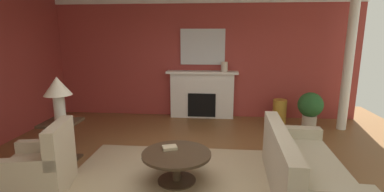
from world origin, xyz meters
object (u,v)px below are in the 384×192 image
object	(u,v)px
fireplace	(202,96)
vase_mantel_right	(224,67)
mantel_mirror	(203,47)
side_table	(63,139)
potted_plant	(310,107)
coffee_table	(177,160)
armchair_near_window	(41,169)
sofa	(302,172)
vase_tall_corner	(279,111)
table_lamp	(58,91)

from	to	relation	value
fireplace	vase_mantel_right	distance (m)	0.93
mantel_mirror	side_table	bearing A→B (deg)	-126.11
side_table	potted_plant	world-z (taller)	potted_plant
coffee_table	armchair_near_window	bearing A→B (deg)	-167.92
sofa	fireplace	bearing A→B (deg)	114.14
vase_mantel_right	potted_plant	distance (m)	2.20
mantel_mirror	vase_mantel_right	distance (m)	0.75
mantel_mirror	sofa	bearing A→B (deg)	-66.58
sofa	vase_tall_corner	world-z (taller)	sofa
vase_mantel_right	vase_tall_corner	xyz separation A→B (m)	(1.35, -0.25, -1.04)
vase_mantel_right	potted_plant	world-z (taller)	vase_mantel_right
table_lamp	potted_plant	size ratio (longest dim) A/B	0.90
potted_plant	fireplace	bearing A→B (deg)	165.40
sofa	table_lamp	size ratio (longest dim) A/B	2.85
vase_tall_corner	potted_plant	bearing A→B (deg)	-30.36
armchair_near_window	side_table	size ratio (longest dim) A/B	1.36
table_lamp	sofa	bearing A→B (deg)	-9.60
armchair_near_window	potted_plant	size ratio (longest dim) A/B	1.14
vase_tall_corner	vase_mantel_right	bearing A→B (deg)	169.50
mantel_mirror	vase_mantel_right	xyz separation A→B (m)	(0.55, -0.17, -0.48)
vase_mantel_right	mantel_mirror	bearing A→B (deg)	162.82
coffee_table	potted_plant	size ratio (longest dim) A/B	1.20
fireplace	table_lamp	xyz separation A→B (m)	(-2.17, -2.86, 0.65)
mantel_mirror	side_table	xyz separation A→B (m)	(-2.17, -2.98, -1.40)
side_table	table_lamp	size ratio (longest dim) A/B	0.93
fireplace	table_lamp	world-z (taller)	table_lamp
fireplace	sofa	size ratio (longest dim) A/B	0.84
sofa	mantel_mirror	bearing A→B (deg)	113.42
side_table	vase_tall_corner	xyz separation A→B (m)	(4.07, 2.56, -0.11)
coffee_table	table_lamp	xyz separation A→B (m)	(-2.01, 0.51, 0.89)
vase_mantel_right	vase_tall_corner	distance (m)	1.72
sofa	potted_plant	bearing A→B (deg)	71.72
mantel_mirror	side_table	distance (m)	3.94
mantel_mirror	potted_plant	bearing A→B (deg)	-17.15
armchair_near_window	vase_tall_corner	bearing A→B (deg)	41.65
fireplace	armchair_near_window	bearing A→B (deg)	-117.88
potted_plant	vase_mantel_right	bearing A→B (deg)	162.85
mantel_mirror	sofa	distance (m)	4.21
table_lamp	fireplace	bearing A→B (deg)	52.76
side_table	table_lamp	distance (m)	0.82
vase_mantel_right	potted_plant	xyz separation A→B (m)	(1.95, -0.60, -0.83)
fireplace	potted_plant	bearing A→B (deg)	-14.60
coffee_table	fireplace	bearing A→B (deg)	87.20
armchair_near_window	mantel_mirror	bearing A→B (deg)	62.86
table_lamp	vase_mantel_right	world-z (taller)	table_lamp
coffee_table	vase_mantel_right	bearing A→B (deg)	77.84
fireplace	side_table	bearing A→B (deg)	-127.24
sofa	side_table	size ratio (longest dim) A/B	3.05
mantel_mirror	side_table	world-z (taller)	mantel_mirror
mantel_mirror	coffee_table	xyz separation A→B (m)	(-0.16, -3.49, -1.46)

